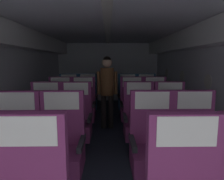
% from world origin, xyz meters
% --- Properties ---
extents(ground, '(3.81, 7.87, 0.02)m').
position_xyz_m(ground, '(0.00, 3.74, -0.01)').
color(ground, '#2D3342').
extents(fuselage_shell, '(3.69, 7.52, 2.11)m').
position_xyz_m(fuselage_shell, '(0.00, 4.01, 1.54)').
color(fuselage_shell, silver).
rests_on(fuselage_shell, ground).
extents(seat_b_left_window, '(0.52, 0.48, 1.11)m').
position_xyz_m(seat_b_left_window, '(-1.01, 2.40, 0.47)').
color(seat_b_left_window, '#38383D').
rests_on(seat_b_left_window, ground).
extents(seat_b_left_aisle, '(0.52, 0.48, 1.11)m').
position_xyz_m(seat_b_left_aisle, '(-0.52, 2.41, 0.47)').
color(seat_b_left_aisle, '#38383D').
rests_on(seat_b_left_aisle, ground).
extents(seat_b_right_aisle, '(0.52, 0.48, 1.11)m').
position_xyz_m(seat_b_right_aisle, '(1.00, 2.42, 0.47)').
color(seat_b_right_aisle, '#38383D').
rests_on(seat_b_right_aisle, ground).
extents(seat_b_right_window, '(0.52, 0.48, 1.11)m').
position_xyz_m(seat_b_right_window, '(0.51, 2.42, 0.47)').
color(seat_b_right_window, '#38383D').
rests_on(seat_b_right_window, ground).
extents(seat_c_left_window, '(0.52, 0.48, 1.11)m').
position_xyz_m(seat_c_left_window, '(-1.00, 3.40, 0.47)').
color(seat_c_left_window, '#38383D').
rests_on(seat_c_left_window, ground).
extents(seat_c_left_aisle, '(0.52, 0.48, 1.11)m').
position_xyz_m(seat_c_left_aisle, '(-0.51, 3.38, 0.47)').
color(seat_c_left_aisle, '#38383D').
rests_on(seat_c_left_aisle, ground).
extents(seat_c_right_aisle, '(0.52, 0.48, 1.11)m').
position_xyz_m(seat_c_right_aisle, '(1.01, 3.38, 0.47)').
color(seat_c_right_aisle, '#38383D').
rests_on(seat_c_right_aisle, ground).
extents(seat_c_right_window, '(0.52, 0.48, 1.11)m').
position_xyz_m(seat_c_right_window, '(0.51, 3.39, 0.47)').
color(seat_c_right_window, '#38383D').
rests_on(seat_c_right_window, ground).
extents(seat_d_left_window, '(0.52, 0.48, 1.11)m').
position_xyz_m(seat_d_left_window, '(-1.00, 4.38, 0.47)').
color(seat_d_left_window, '#38383D').
rests_on(seat_d_left_window, ground).
extents(seat_d_left_aisle, '(0.52, 0.48, 1.11)m').
position_xyz_m(seat_d_left_aisle, '(-0.52, 4.35, 0.47)').
color(seat_d_left_aisle, '#38383D').
rests_on(seat_d_left_aisle, ground).
extents(seat_d_right_aisle, '(0.52, 0.48, 1.11)m').
position_xyz_m(seat_d_right_aisle, '(1.00, 4.38, 0.47)').
color(seat_d_right_aisle, '#38383D').
rests_on(seat_d_right_aisle, ground).
extents(seat_d_right_window, '(0.52, 0.48, 1.11)m').
position_xyz_m(seat_d_right_window, '(0.51, 4.38, 0.47)').
color(seat_d_right_window, '#38383D').
rests_on(seat_d_right_window, ground).
extents(seat_e_left_window, '(0.52, 0.48, 1.11)m').
position_xyz_m(seat_e_left_window, '(-1.01, 5.33, 0.47)').
color(seat_e_left_window, '#38383D').
rests_on(seat_e_left_window, ground).
extents(seat_e_left_aisle, '(0.52, 0.48, 1.11)m').
position_xyz_m(seat_e_left_aisle, '(-0.52, 5.36, 0.47)').
color(seat_e_left_aisle, '#38383D').
rests_on(seat_e_left_aisle, ground).
extents(seat_e_right_aisle, '(0.52, 0.48, 1.11)m').
position_xyz_m(seat_e_right_aisle, '(1.00, 5.35, 0.47)').
color(seat_e_right_aisle, '#38383D').
rests_on(seat_e_right_aisle, ground).
extents(seat_e_right_window, '(0.52, 0.48, 1.11)m').
position_xyz_m(seat_e_right_window, '(0.51, 5.34, 0.47)').
color(seat_e_right_window, '#38383D').
rests_on(seat_e_right_window, ground).
extents(flight_attendant, '(0.43, 0.28, 1.54)m').
position_xyz_m(flight_attendant, '(-0.02, 4.45, 0.94)').
color(flight_attendant, black).
rests_on(flight_attendant, ground).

